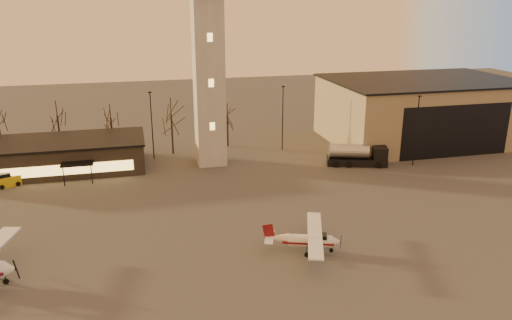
% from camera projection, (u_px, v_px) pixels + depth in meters
% --- Properties ---
extents(ground, '(220.00, 220.00, 0.00)m').
position_uv_depth(ground, '(264.00, 264.00, 45.06)').
color(ground, '#403D3B').
rests_on(ground, ground).
extents(control_tower, '(6.80, 6.80, 32.60)m').
position_uv_depth(control_tower, '(208.00, 49.00, 67.70)').
color(control_tower, '#A09D98').
rests_on(control_tower, ground).
extents(hangar, '(30.60, 20.60, 10.30)m').
position_uv_depth(hangar, '(420.00, 110.00, 83.08)').
color(hangar, '#978063').
rests_on(hangar, ground).
extents(terminal, '(25.40, 12.20, 4.30)m').
position_uv_depth(terminal, '(51.00, 156.00, 68.87)').
color(terminal, black).
rests_on(terminal, ground).
extents(light_poles, '(58.50, 12.25, 10.14)m').
position_uv_depth(light_poles, '(213.00, 125.00, 72.11)').
color(light_poles, black).
rests_on(light_poles, ground).
extents(tree_row, '(37.20, 9.20, 8.80)m').
position_uv_depth(tree_row, '(112.00, 115.00, 76.22)').
color(tree_row, black).
rests_on(tree_row, ground).
extents(cessna_front, '(7.90, 9.68, 2.71)m').
position_uv_depth(cessna_front, '(311.00, 243.00, 47.04)').
color(cessna_front, silver).
rests_on(cessna_front, ground).
extents(fuel_truck, '(8.80, 4.84, 3.14)m').
position_uv_depth(fuel_truck, '(357.00, 157.00, 71.45)').
color(fuel_truck, black).
rests_on(fuel_truck, ground).
extents(service_cart, '(3.26, 2.71, 1.83)m').
position_uv_depth(service_cart, '(8.00, 181.00, 63.61)').
color(service_cart, '#C5A20B').
rests_on(service_cart, ground).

